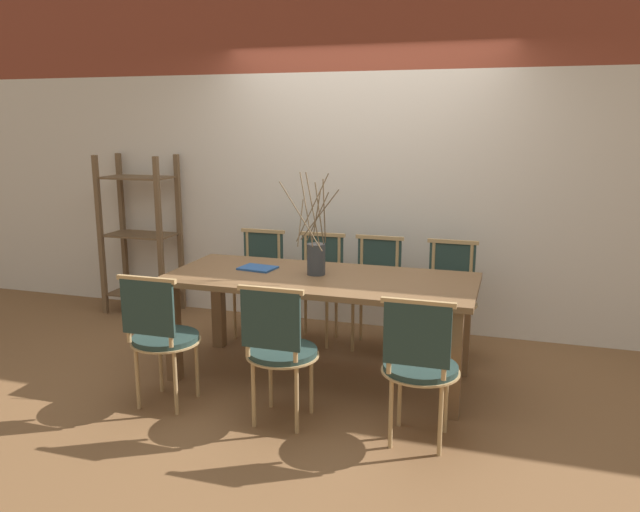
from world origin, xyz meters
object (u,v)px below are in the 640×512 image
object	(u,v)px
shelving_rack	(141,235)
vase_centerpiece	(316,256)
book_stack	(258,268)
chair_near_center	(420,363)
chair_far_center	(375,287)
dining_table	(320,291)

from	to	relation	value
shelving_rack	vase_centerpiece	bearing A→B (deg)	-25.06
book_stack	shelving_rack	bearing A→B (deg)	149.69
chair_near_center	vase_centerpiece	xyz separation A→B (m)	(-0.88, 0.82, 0.40)
chair_near_center	chair_far_center	size ratio (longest dim) A/B	1.00
vase_centerpiece	book_stack	world-z (taller)	vase_centerpiece
vase_centerpiece	chair_near_center	bearing A→B (deg)	-42.71
dining_table	vase_centerpiece	bearing A→B (deg)	132.59
book_stack	chair_far_center	bearing A→B (deg)	42.27
chair_near_center	shelving_rack	world-z (taller)	shelving_rack
chair_near_center	book_stack	bearing A→B (deg)	148.06
vase_centerpiece	shelving_rack	xyz separation A→B (m)	(-2.11, 0.99, -0.14)
dining_table	shelving_rack	bearing A→B (deg)	154.30
chair_far_center	vase_centerpiece	xyz separation A→B (m)	(-0.29, -0.71, 0.40)
vase_centerpiece	chair_far_center	bearing A→B (deg)	68.13
book_stack	vase_centerpiece	bearing A→B (deg)	-3.32
vase_centerpiece	shelving_rack	bearing A→B (deg)	154.94
vase_centerpiece	dining_table	bearing A→B (deg)	-47.41
chair_far_center	dining_table	bearing A→B (deg)	72.61
chair_far_center	shelving_rack	xyz separation A→B (m)	(-2.40, 0.27, 0.26)
chair_near_center	dining_table	bearing A→B (deg)	137.58
book_stack	chair_near_center	bearing A→B (deg)	-31.94
chair_near_center	chair_far_center	bearing A→B (deg)	111.34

